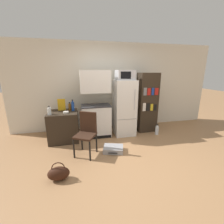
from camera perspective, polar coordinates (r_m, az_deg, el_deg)
name	(u,v)px	position (r m, az deg, el deg)	size (l,w,h in m)	color
ground_plane	(130,158)	(3.33, 6.90, -17.16)	(24.00, 24.00, 0.00)	#A3754C
wall_back	(116,87)	(4.81, 1.65, 9.62)	(6.40, 0.10, 2.61)	silver
side_table	(64,126)	(4.15, -17.89, -5.11)	(0.74, 0.70, 0.77)	#2D2319
kitchen_hutch	(96,107)	(4.12, -6.19, 1.82)	(0.80, 0.51, 1.81)	white
refrigerator	(124,108)	(4.26, 4.68, 1.59)	(0.57, 0.61, 1.55)	white
microwave	(125,75)	(4.14, 4.96, 13.89)	(0.47, 0.44, 0.26)	#B7B7BC
bookshelf	(147,103)	(4.59, 13.17, 3.45)	(0.55, 0.41, 1.74)	#2D2319
bottle_blue_soda	(73,106)	(4.06, -14.70, 2.17)	(0.08, 0.08, 0.29)	#1E47A3
bottle_clear_short	(49,111)	(3.88, -22.77, 0.36)	(0.09, 0.09, 0.21)	silver
bottle_amber_beer	(70,107)	(4.14, -15.77, 1.90)	(0.08, 0.08, 0.21)	brown
bowl	(66,112)	(3.92, -17.13, -0.05)	(0.13, 0.13, 0.04)	silver
cereal_box	(62,105)	(4.20, -18.66, 2.67)	(0.19, 0.07, 0.30)	gold
chair	(87,130)	(3.32, -9.60, -6.75)	(0.54, 0.54, 0.93)	black
suitcase_large_flat	(113,149)	(3.53, 0.51, -13.90)	(0.52, 0.45, 0.12)	#99999E
handbag	(59,173)	(2.86, -19.66, -21.15)	(0.36, 0.20, 0.33)	#33190F
water_bottle_front	(157,130)	(4.56, 16.74, -6.60)	(0.10, 0.10, 0.31)	silver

